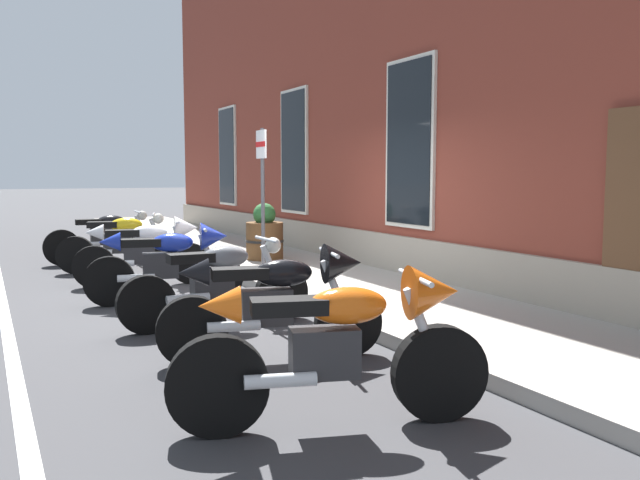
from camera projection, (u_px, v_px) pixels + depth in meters
The scene contains 13 objects.
ground_plane at pixel (266, 296), 8.97m from camera, with size 140.00×140.00×0.00m, color #38383A.
sidewalk at pixel (341, 284), 9.50m from camera, with size 30.50×2.36×0.14m, color gray.
lane_stripe at pixel (5, 319), 7.52m from camera, with size 30.50×0.12×0.01m, color silver.
brick_pub_facade at pixel (598, 55), 11.44m from camera, with size 24.50×7.87×7.39m.
motorcycle_black_naked at pixel (107, 237), 12.19m from camera, with size 0.62×2.18×0.95m.
motorcycle_yellow_naked at pixel (122, 244), 11.03m from camera, with size 0.78×2.02×0.99m.
motorcycle_white_sport at pixel (148, 248), 9.74m from camera, with size 0.68×1.97×1.03m.
motorcycle_blue_sport at pixel (171, 260), 8.38m from camera, with size 0.70×1.96×1.03m.
motorcycle_grey_naked at pixel (219, 283), 7.13m from camera, with size 0.62×2.13×0.94m.
motorcycle_black_sport at pixel (281, 298), 5.81m from camera, with size 0.73×1.98×1.03m.
motorcycle_orange_sport at pixel (344, 341), 4.26m from camera, with size 0.82×2.06×1.06m.
parking_sign at pixel (262, 178), 10.38m from camera, with size 0.36×0.07×2.22m.
barrel_planter at pixel (265, 236), 11.70m from camera, with size 0.69×0.69×1.00m.
Camera 1 is at (8.22, -3.38, 1.65)m, focal length 37.11 mm.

